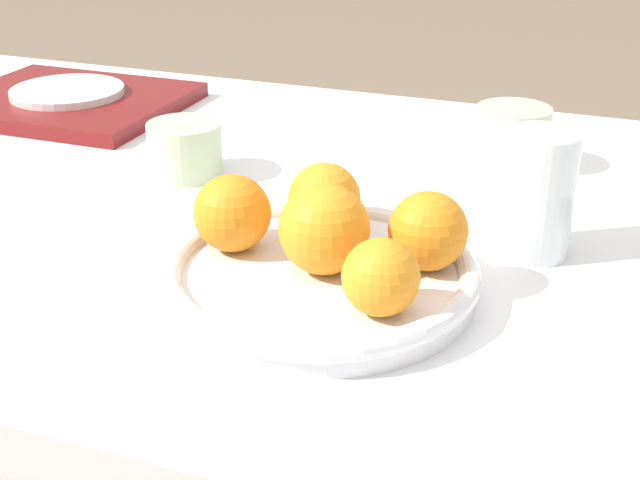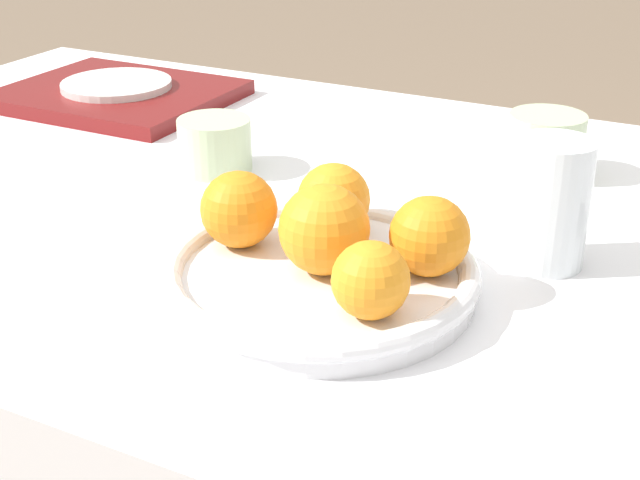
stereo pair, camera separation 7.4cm
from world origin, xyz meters
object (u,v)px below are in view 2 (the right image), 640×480
Objects in this scene: serving_tray at (118,95)px; orange_4 at (371,280)px; orange_3 at (430,236)px; cup_1 at (545,145)px; cup_0 at (215,145)px; orange_1 at (239,209)px; water_glass at (551,204)px; fruit_platter at (320,276)px; orange_2 at (334,199)px; side_plate at (116,85)px; orange_0 at (324,229)px.

orange_4 is at bearing -36.07° from serving_tray.
cup_1 is at bearing 87.05° from orange_3.
cup_0 is at bearing -31.27° from serving_tray.
water_glass reaches higher than orange_1.
fruit_platter is 0.10m from orange_3.
orange_2 is at bearing 161.49° from orange_3.
water_glass reaches higher than side_plate.
side_plate is (-0.58, 0.42, -0.03)m from orange_4.
orange_1 and orange_3 have the same top height.
orange_2 is 0.80× the size of cup_0.
cup_0 is (-0.31, 0.26, -0.02)m from orange_4.
orange_2 is at bearing 126.73° from orange_4.
orange_2 is (0.06, 0.06, -0.00)m from orange_1.
water_glass is at bearing -9.32° from cup_0.
cup_1 is at bearing 85.67° from orange_4.
orange_0 is 1.13× the size of orange_3.
serving_tray is (-0.58, 0.42, -0.04)m from orange_4.
orange_1 is at bearing 171.48° from fruit_platter.
fruit_platter is 3.24× the size of cup_0.
fruit_platter is 0.09m from orange_4.
cup_1 is (0.03, 0.41, -0.02)m from orange_4.
fruit_platter is 0.04m from orange_0.
water_glass is 0.23m from cup_1.
water_glass is 0.38× the size of serving_tray.
water_glass is (0.09, 0.19, 0.01)m from orange_4.
cup_1 is (0.12, 0.29, -0.02)m from orange_2.
orange_0 is 0.25× the size of serving_tray.
cup_1 reaches higher than fruit_platter.
orange_1 is at bearing -171.71° from orange_3.
side_plate reaches higher than serving_tray.
fruit_platter is 0.09m from orange_2.
orange_4 reaches higher than cup_1.
fruit_platter is at bearing -8.52° from orange_1.
orange_4 is at bearing -39.91° from cup_0.
fruit_platter is at bearing -152.62° from orange_0.
orange_4 is 0.73× the size of cup_0.
orange_3 is at bearing -29.50° from side_plate.
orange_1 is at bearing -40.24° from side_plate.
serving_tray is (-0.43, 0.36, -0.05)m from orange_1.
side_plate is at bearing 139.76° from orange_1.
side_plate is 0.61m from cup_1.
water_glass is 1.37× the size of cup_1.
cup_1 is at bearing -1.18° from side_plate.
orange_3 is 0.22× the size of serving_tray.
orange_3 is 1.11× the size of orange_4.
side_plate is (-0.52, 0.37, -0.03)m from orange_0.
orange_0 is (0.00, 0.00, 0.04)m from fruit_platter.
water_glass is at bearing 42.69° from fruit_platter.
water_glass reaches higher than cup_0.
water_glass is 1.40× the size of cup_0.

